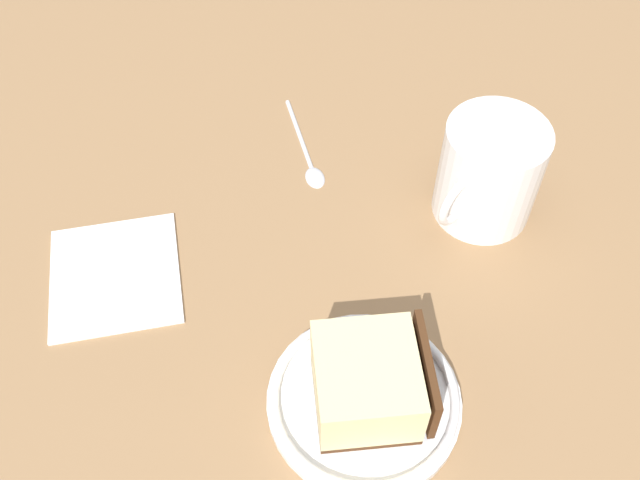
{
  "coord_description": "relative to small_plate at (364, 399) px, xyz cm",
  "views": [
    {
      "loc": [
        -31.9,
        20.02,
        55.84
      ],
      "look_at": [
        3.26,
        0.18,
        3.0
      ],
      "focal_mm": 40.42,
      "sensor_mm": 36.0,
      "label": 1
    }
  ],
  "objects": [
    {
      "name": "small_plate",
      "position": [
        0.0,
        0.0,
        0.0
      ],
      "size": [
        16.06,
        16.06,
        1.81
      ],
      "color": "white",
      "rests_on": "ground_plane"
    },
    {
      "name": "folded_napkin",
      "position": [
        22.48,
        13.6,
        -0.59
      ],
      "size": [
        15.89,
        15.32,
        0.6
      ],
      "primitive_type": "cube",
      "rotation": [
        0.0,
        0.0,
        -0.32
      ],
      "color": "white",
      "rests_on": "ground_plane"
    },
    {
      "name": "tea_mug",
      "position": [
        12.35,
        -21.27,
        4.49
      ],
      "size": [
        9.71,
        12.23,
        10.53
      ],
      "color": "white",
      "rests_on": "ground_plane"
    },
    {
      "name": "ground_plane",
      "position": [
        11.48,
        -4.34,
        -2.71
      ],
      "size": [
        159.4,
        159.4,
        3.64
      ],
      "primitive_type": "cube",
      "color": "#936D47"
    },
    {
      "name": "cake_slice",
      "position": [
        -0.11,
        -0.25,
        3.12
      ],
      "size": [
        11.35,
        11.37,
        5.96
      ],
      "color": "#472814",
      "rests_on": "small_plate"
    },
    {
      "name": "teaspoon",
      "position": [
        26.48,
        -9.45,
        -0.55
      ],
      "size": [
        13.59,
        4.57,
        0.8
      ],
      "color": "silver",
      "rests_on": "ground_plane"
    }
  ]
}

